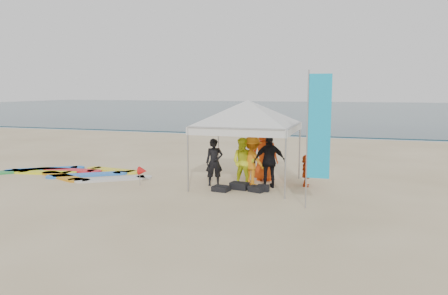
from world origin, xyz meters
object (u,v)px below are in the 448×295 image
object	(u,v)px
person_black_a	(214,162)
canopy_tent	(248,100)
marker_pennant	(143,171)
surfboard_spread	(68,173)
person_black_b	(269,161)
person_yellow	(243,162)
person_orange_a	(252,161)
person_orange_b	(265,154)
feather_flag	(318,128)
person_seated	(306,171)

from	to	relation	value
person_black_a	canopy_tent	distance (m)	2.29
marker_pennant	surfboard_spread	distance (m)	3.82
person_black_a	person_black_b	bearing A→B (deg)	-16.33
person_yellow	person_black_b	distance (m)	0.85
marker_pennant	person_orange_a	bearing A→B (deg)	18.89
person_orange_b	marker_pennant	world-z (taller)	person_orange_b
feather_flag	surfboard_spread	distance (m)	9.82
person_black_b	person_seated	distance (m)	1.29
person_orange_a	person_black_b	distance (m)	0.63
person_orange_b	feather_flag	bearing A→B (deg)	125.13
person_black_a	surfboard_spread	world-z (taller)	person_black_a
person_black_b	canopy_tent	size ratio (longest dim) A/B	0.41
surfboard_spread	feather_flag	bearing A→B (deg)	-12.95
person_yellow	person_orange_b	distance (m)	1.22
canopy_tent	marker_pennant	world-z (taller)	canopy_tent
person_yellow	feather_flag	bearing A→B (deg)	-33.88
person_black_b	canopy_tent	bearing A→B (deg)	-34.62
person_black_a	person_orange_a	bearing A→B (deg)	-4.87
person_orange_b	person_seated	world-z (taller)	person_orange_b
person_yellow	surfboard_spread	distance (m)	6.85
marker_pennant	person_seated	bearing A→B (deg)	17.01
marker_pennant	person_orange_b	bearing A→B (deg)	29.61
person_black_a	person_seated	distance (m)	3.01
person_seated	person_orange_a	bearing A→B (deg)	99.60
person_yellow	marker_pennant	size ratio (longest dim) A/B	2.49
marker_pennant	person_black_b	bearing A→B (deg)	13.90
person_seated	feather_flag	distance (m)	3.21
canopy_tent	surfboard_spread	size ratio (longest dim) A/B	0.68
surfboard_spread	person_black_b	bearing A→B (deg)	-0.11
person_orange_b	surfboard_spread	world-z (taller)	person_orange_b
surfboard_spread	person_black_a	bearing A→B (deg)	-2.42
person_yellow	marker_pennant	distance (m)	3.30
person_black_b	person_seated	size ratio (longest dim) A/B	1.67
person_yellow	marker_pennant	bearing A→B (deg)	-158.23
person_orange_a	marker_pennant	world-z (taller)	person_orange_a
person_seated	surfboard_spread	xyz separation A→B (m)	(-8.76, -0.56, -0.48)
canopy_tent	person_orange_a	bearing A→B (deg)	-6.74
person_yellow	person_orange_b	size ratio (longest dim) A/B	0.85
person_black_a	person_yellow	bearing A→B (deg)	-13.37
person_black_a	marker_pennant	size ratio (longest dim) A/B	2.43
canopy_tent	feather_flag	bearing A→B (deg)	-43.30
person_black_b	marker_pennant	world-z (taller)	person_black_b
person_orange_a	marker_pennant	size ratio (longest dim) A/B	2.55
person_orange_a	person_seated	bearing A→B (deg)	-138.29
person_black_b	surfboard_spread	xyz separation A→B (m)	(-7.65, 0.02, -0.83)
person_black_b	feather_flag	world-z (taller)	feather_flag
person_orange_a	feather_flag	size ratio (longest dim) A/B	0.45
person_yellow	person_orange_a	xyz separation A→B (m)	(0.24, 0.23, 0.02)
person_seated	feather_flag	size ratio (longest dim) A/B	0.28
person_black_a	person_black_b	distance (m)	1.80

